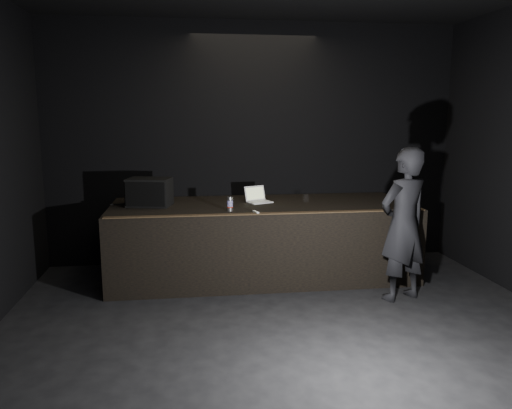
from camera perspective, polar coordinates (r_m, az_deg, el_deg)
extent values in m
plane|color=black|center=(4.49, 5.95, -18.83)|extent=(7.00, 7.00, 0.00)
cube|color=black|center=(7.38, -0.23, 6.88)|extent=(6.00, 0.10, 3.50)
cube|color=black|center=(6.82, 0.63, -4.04)|extent=(4.00, 1.50, 1.00)
cube|color=brown|center=(6.02, 1.61, -1.01)|extent=(3.92, 0.10, 0.01)
cube|color=black|center=(6.67, -12.07, 1.40)|extent=(0.62, 0.49, 0.36)
cube|color=black|center=(6.48, -12.59, 1.13)|extent=(0.50, 0.13, 0.30)
cylinder|color=black|center=(6.88, -12.93, 0.15)|extent=(0.81, 0.14, 0.02)
cube|color=silver|center=(6.78, 0.45, 0.27)|extent=(0.37, 0.32, 0.02)
cube|color=silver|center=(6.78, 0.45, 0.35)|extent=(0.29, 0.22, 0.00)
cube|color=silver|center=(6.88, -0.14, 1.30)|extent=(0.31, 0.18, 0.20)
cube|color=gold|center=(6.87, -0.11, 1.29)|extent=(0.27, 0.15, 0.16)
cylinder|color=silver|center=(6.19, -3.00, 0.06)|extent=(0.07, 0.07, 0.18)
cylinder|color=navy|center=(6.19, -3.00, 0.11)|extent=(0.07, 0.07, 0.08)
cylinder|color=#9A1F0E|center=(6.20, -3.00, -0.29)|extent=(0.07, 0.07, 0.01)
cylinder|color=white|center=(6.86, 5.74, 0.70)|extent=(0.08, 0.08, 0.10)
cube|color=white|center=(6.05, -0.03, -0.89)|extent=(0.07, 0.14, 0.02)
imported|color=black|center=(6.10, 16.49, -2.23)|extent=(0.77, 0.64, 1.82)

